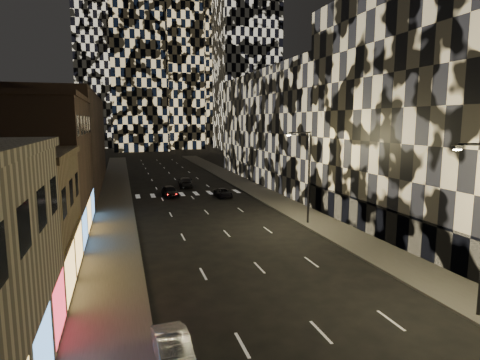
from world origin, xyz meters
TOP-DOWN VIEW (x-y plane):
  - sidewalk_left at (-10.00, 50.00)m, footprint 4.00×120.00m
  - sidewalk_right at (10.00, 50.00)m, footprint 4.00×120.00m
  - curb_left at (-7.90, 50.00)m, footprint 0.20×120.00m
  - curb_right at (7.90, 50.00)m, footprint 0.20×120.00m
  - retail_brown at (-17.00, 33.50)m, footprint 10.00×15.00m
  - retail_filler_left at (-17.00, 60.00)m, footprint 10.00×40.00m
  - midrise_right at (20.00, 24.50)m, footprint 16.00×25.00m
  - midrise_base at (12.30, 24.50)m, footprint 0.60×25.00m
  - midrise_filler_right at (20.00, 57.00)m, footprint 16.00×40.00m
  - tower_right_mid at (35.00, 135.00)m, footprint 20.00×20.00m
  - tower_center_low at (-2.00, 140.00)m, footprint 18.00×18.00m
  - streetlight_far at (8.35, 30.00)m, footprint 2.55×0.25m
  - car_silver_parked at (-7.20, 10.33)m, footprint 1.62×4.05m
  - car_dark_midlane at (-2.79, 48.69)m, footprint 2.28×4.53m
  - car_dark_oncoming at (0.50, 56.27)m, footprint 2.52×5.27m
  - car_dark_rightlane at (4.00, 46.26)m, footprint 1.98×4.18m

SIDE VIEW (x-z plane):
  - sidewalk_left at x=-10.00m, z-range 0.00..0.15m
  - sidewalk_right at x=10.00m, z-range 0.00..0.15m
  - curb_left at x=-7.90m, z-range 0.00..0.15m
  - curb_right at x=7.90m, z-range 0.00..0.15m
  - car_dark_rightlane at x=4.00m, z-range 0.00..1.15m
  - car_silver_parked at x=-7.20m, z-range 0.00..1.31m
  - car_dark_midlane at x=-2.79m, z-range 0.00..1.48m
  - car_dark_oncoming at x=0.50m, z-range 0.00..1.48m
  - midrise_base at x=12.30m, z-range 0.00..3.00m
  - streetlight_far at x=8.35m, z-range 0.85..9.85m
  - retail_brown at x=-17.00m, z-range 0.00..12.00m
  - retail_filler_left at x=-17.00m, z-range 0.00..14.00m
  - midrise_filler_right at x=20.00m, z-range 0.00..18.00m
  - midrise_right at x=20.00m, z-range 0.00..22.00m
  - tower_center_low at x=-2.00m, z-range 0.00..95.00m
  - tower_right_mid at x=35.00m, z-range 0.00..100.00m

